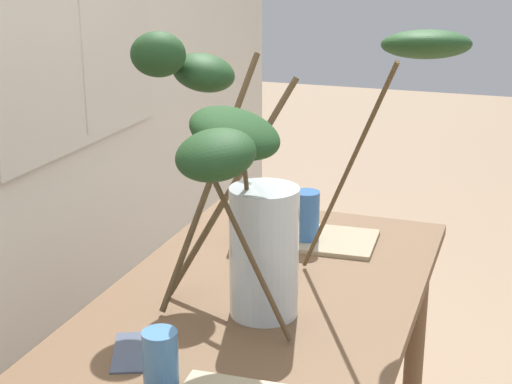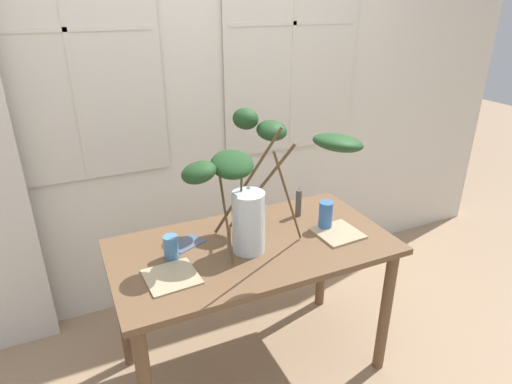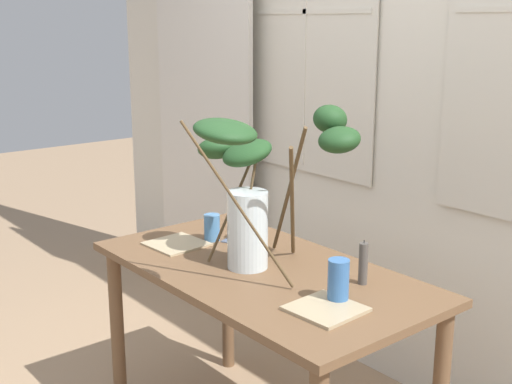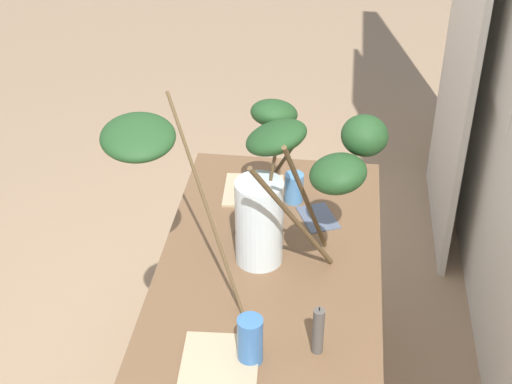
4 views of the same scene
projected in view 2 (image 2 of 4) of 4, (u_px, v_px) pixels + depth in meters
ground at (253, 363)px, 2.47m from camera, size 14.00×14.00×0.00m
back_wall_with_windows at (192, 93)px, 2.66m from camera, size 4.99×0.14×2.68m
dining_table at (253, 264)px, 2.20m from camera, size 1.37×0.73×0.78m
vase_with_branches at (254, 182)px, 2.00m from camera, size 0.72×0.82×0.64m
drinking_glass_blue_left at (171, 247)px, 2.02m from camera, size 0.07×0.07×0.11m
drinking_glass_blue_right at (326, 215)px, 2.27m from camera, size 0.07×0.07×0.15m
plate_square_left at (171, 277)px, 1.89m from camera, size 0.23×0.23×0.01m
plate_square_right at (338, 233)px, 2.24m from camera, size 0.23×0.23×0.01m
napkin_folded at (187, 243)px, 2.16m from camera, size 0.20×0.17×0.00m
pillar_candle at (299, 203)px, 2.40m from camera, size 0.03×0.03×0.17m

